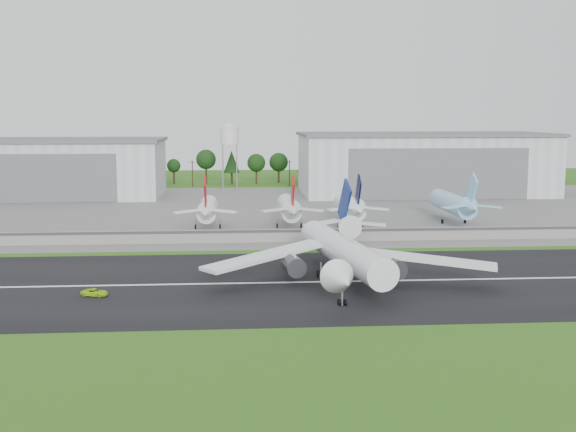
{
  "coord_description": "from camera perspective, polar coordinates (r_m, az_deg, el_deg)",
  "views": [
    {
      "loc": [
        -2.81,
        -127.65,
        32.8
      ],
      "look_at": [
        9.56,
        40.0,
        9.0
      ],
      "focal_mm": 45.0,
      "sensor_mm": 36.0,
      "label": 1
    }
  ],
  "objects": [
    {
      "name": "utility_poles",
      "position": [
        329.3,
        -3.71,
        2.32
      ],
      "size": [
        230.0,
        3.0,
        12.0
      ],
      "primitive_type": null,
      "color": "black",
      "rests_on": "ground"
    },
    {
      "name": "ground",
      "position": [
        131.83,
        -2.88,
        -6.36
      ],
      "size": [
        600.0,
        600.0,
        0.0
      ],
      "primitive_type": "plane",
      "color": "#226016",
      "rests_on": "ground"
    },
    {
      "name": "runway_centerline",
      "position": [
        141.51,
        -2.98,
        -5.31
      ],
      "size": [
        220.0,
        1.0,
        0.02
      ],
      "primitive_type": "cube",
      "color": "white",
      "rests_on": "runway"
    },
    {
      "name": "treeline",
      "position": [
        344.23,
        -3.74,
        2.57
      ],
      "size": [
        320.0,
        16.0,
        22.0
      ],
      "primitive_type": null,
      "color": "black",
      "rests_on": "ground"
    },
    {
      "name": "main_airliner",
      "position": [
        141.59,
        4.39,
        -3.33
      ],
      "size": [
        56.58,
        59.16,
        18.17
      ],
      "rotation": [
        0.0,
        0.0,
        3.3
      ],
      "color": "white",
      "rests_on": "runway"
    },
    {
      "name": "parked_jet_red_b",
      "position": [
        206.52,
        0.12,
        0.63
      ],
      "size": [
        7.36,
        31.29,
        16.61
      ],
      "color": "silver",
      "rests_on": "ground"
    },
    {
      "name": "runway",
      "position": [
        141.52,
        -2.98,
        -5.33
      ],
      "size": [
        320.0,
        60.0,
        0.1
      ],
      "primitive_type": "cube",
      "color": "black",
      "rests_on": "ground"
    },
    {
      "name": "hangar_east",
      "position": [
        303.41,
        10.68,
        4.11
      ],
      "size": [
        102.0,
        47.0,
        25.2
      ],
      "color": "silver",
      "rests_on": "ground"
    },
    {
      "name": "blast_fence",
      "position": [
        185.27,
        -3.29,
        -1.59
      ],
      "size": [
        240.0,
        0.61,
        3.5
      ],
      "color": "gray",
      "rests_on": "ground"
    },
    {
      "name": "apron",
      "position": [
        249.82,
        -3.54,
        0.51
      ],
      "size": [
        320.0,
        150.0,
        0.1
      ],
      "primitive_type": "cube",
      "color": "slate",
      "rests_on": "ground"
    },
    {
      "name": "hangar_west",
      "position": [
        303.32,
        -18.99,
        3.62
      ],
      "size": [
        97.0,
        44.0,
        23.2
      ],
      "color": "silver",
      "rests_on": "ground"
    },
    {
      "name": "parked_jet_skyblue",
      "position": [
        220.9,
        13.11,
        0.93
      ],
      "size": [
        7.36,
        37.29,
        16.77
      ],
      "color": "#8DCEF4",
      "rests_on": "ground"
    },
    {
      "name": "parked_jet_navy",
      "position": [
        208.62,
        5.01,
        0.72
      ],
      "size": [
        7.36,
        31.29,
        16.78
      ],
      "color": "white",
      "rests_on": "ground"
    },
    {
      "name": "parked_jet_red_a",
      "position": [
        206.09,
        -6.39,
        0.53
      ],
      "size": [
        7.36,
        31.29,
        16.46
      ],
      "color": "white",
      "rests_on": "ground"
    },
    {
      "name": "ground_vehicle",
      "position": [
        135.99,
        -15.02,
        -5.84
      ],
      "size": [
        5.29,
        3.51,
        1.35
      ],
      "primitive_type": "imported",
      "rotation": [
        0.0,
        0.0,
        1.29
      ],
      "color": "#A2DA19",
      "rests_on": "runway"
    },
    {
      "name": "water_tower",
      "position": [
        312.77,
        -4.65,
        6.52
      ],
      "size": [
        8.4,
        8.4,
        29.4
      ],
      "color": "#99999E",
      "rests_on": "ground"
    }
  ]
}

